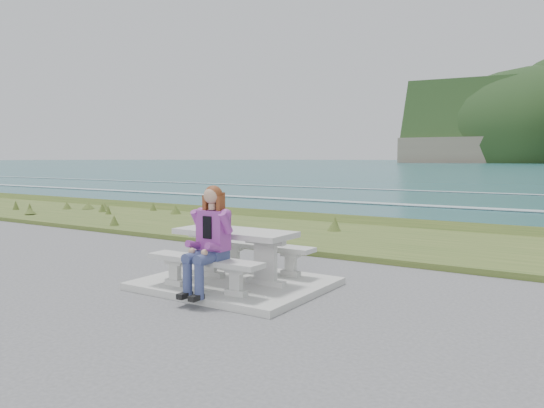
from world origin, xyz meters
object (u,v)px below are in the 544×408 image
at_px(bench_seaward, 261,250).
at_px(seated_woman, 206,254).
at_px(bench_landward, 204,265).
at_px(picnic_table, 235,241).

bearing_deg(bench_seaward, seated_woman, -84.40).
bearing_deg(seated_woman, bench_landward, 137.73).
relative_size(bench_landward, seated_woman, 1.25).
distance_m(bench_landward, bench_seaward, 1.40).
height_order(bench_landward, seated_woman, seated_woman).
bearing_deg(picnic_table, seated_woman, -79.79).
height_order(picnic_table, seated_woman, seated_woman).
bearing_deg(bench_landward, picnic_table, 90.00).
bearing_deg(bench_seaward, bench_landward, -90.00).
bearing_deg(picnic_table, bench_landward, -90.00).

